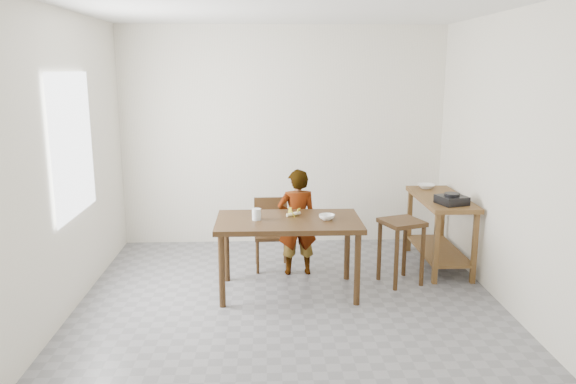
{
  "coord_description": "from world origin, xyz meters",
  "views": [
    {
      "loc": [
        -0.22,
        -4.95,
        2.18
      ],
      "look_at": [
        0.0,
        0.4,
        1.0
      ],
      "focal_mm": 35.0,
      "sensor_mm": 36.0,
      "label": 1
    }
  ],
  "objects_px": {
    "dining_table": "(288,256)",
    "prep_counter": "(439,231)",
    "child": "(297,222)",
    "dining_chair": "(272,235)",
    "stool": "(401,252)"
  },
  "relations": [
    {
      "from": "dining_table",
      "to": "prep_counter",
      "type": "bearing_deg",
      "value": 22.15
    },
    {
      "from": "child",
      "to": "dining_chair",
      "type": "relative_size",
      "value": 1.49
    },
    {
      "from": "dining_table",
      "to": "prep_counter",
      "type": "relative_size",
      "value": 1.17
    },
    {
      "from": "child",
      "to": "dining_chair",
      "type": "distance_m",
      "value": 0.37
    },
    {
      "from": "dining_table",
      "to": "prep_counter",
      "type": "xyz_separation_m",
      "value": [
        1.72,
        0.7,
        0.03
      ]
    },
    {
      "from": "dining_table",
      "to": "prep_counter",
      "type": "distance_m",
      "value": 1.86
    },
    {
      "from": "prep_counter",
      "to": "child",
      "type": "relative_size",
      "value": 1.04
    },
    {
      "from": "prep_counter",
      "to": "dining_chair",
      "type": "distance_m",
      "value": 1.88
    },
    {
      "from": "prep_counter",
      "to": "stool",
      "type": "relative_size",
      "value": 1.78
    },
    {
      "from": "stool",
      "to": "child",
      "type": "bearing_deg",
      "value": 163.33
    },
    {
      "from": "child",
      "to": "stool",
      "type": "xyz_separation_m",
      "value": [
        1.05,
        -0.31,
        -0.24
      ]
    },
    {
      "from": "child",
      "to": "dining_chair",
      "type": "height_order",
      "value": "child"
    },
    {
      "from": "dining_table",
      "to": "dining_chair",
      "type": "bearing_deg",
      "value": 102.81
    },
    {
      "from": "dining_table",
      "to": "prep_counter",
      "type": "height_order",
      "value": "prep_counter"
    },
    {
      "from": "prep_counter",
      "to": "child",
      "type": "height_order",
      "value": "child"
    }
  ]
}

